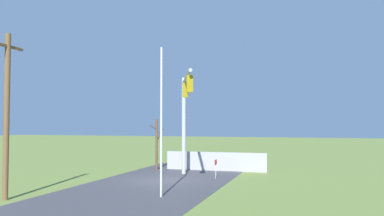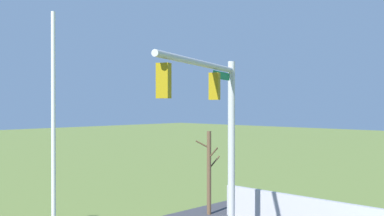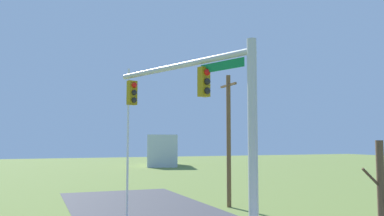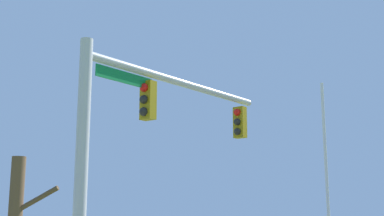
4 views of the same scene
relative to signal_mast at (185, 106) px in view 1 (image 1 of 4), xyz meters
name	(u,v)px [view 1 (image 1 of 4)]	position (x,y,z in m)	size (l,w,h in m)	color
ground_plane	(164,180)	(-1.82, 0.78, -4.74)	(160.00, 160.00, 0.00)	olive
road_surface	(137,191)	(-5.82, 0.78, -4.74)	(28.00, 8.00, 0.01)	#3D3D42
sidewalk_corner	(188,172)	(2.61, 0.62, -4.74)	(6.00, 6.00, 0.01)	#B7B5AD
retaining_fence	(215,161)	(4.00, -1.11, -4.04)	(0.20, 7.69, 1.39)	#A8A8AD
signal_mast	(185,106)	(0.00, 0.00, 0.00)	(6.31, 2.62, 6.82)	#B2B5BA
flagpole	(161,122)	(-7.03, -1.05, -1.10)	(0.10, 0.10, 7.28)	silver
utility_pole	(7,113)	(-9.80, 5.61, -0.69)	(1.90, 0.26, 7.78)	brown
bare_tree	(157,144)	(3.43, 3.43, -2.74)	(1.27, 1.02, 3.88)	brown
open_sign	(216,165)	(-0.14, -2.12, -3.83)	(0.56, 0.04, 1.22)	silver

